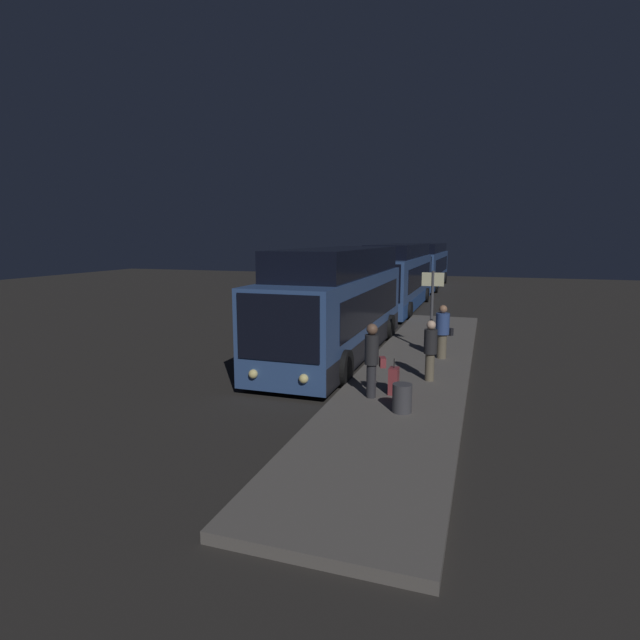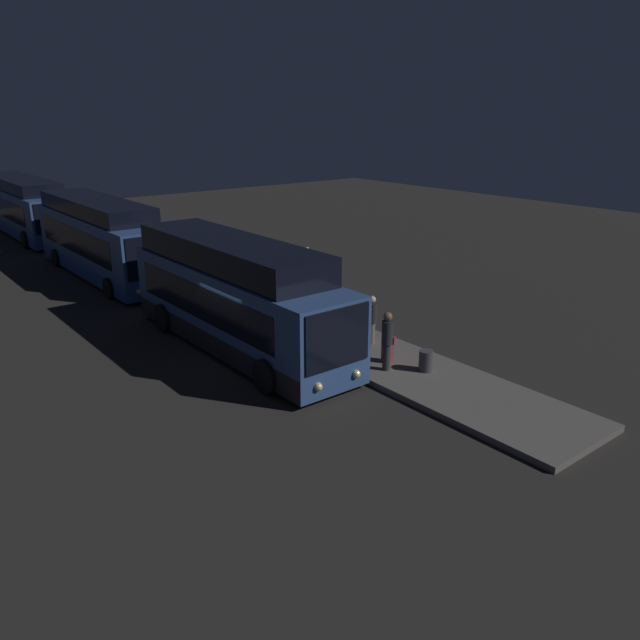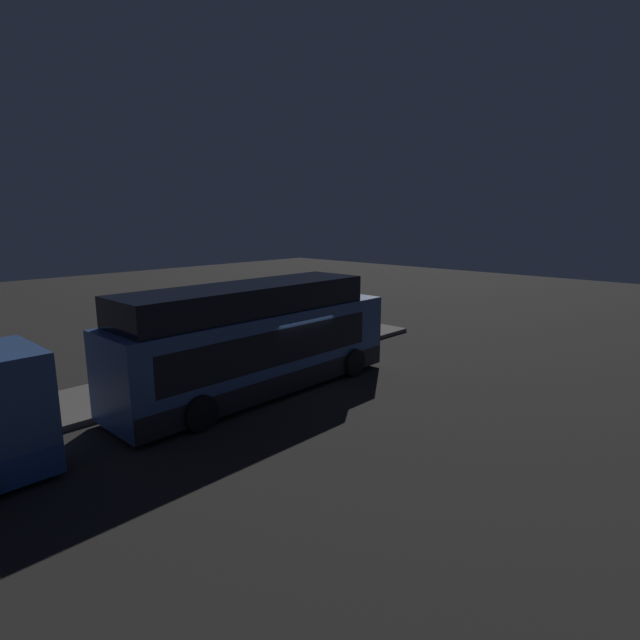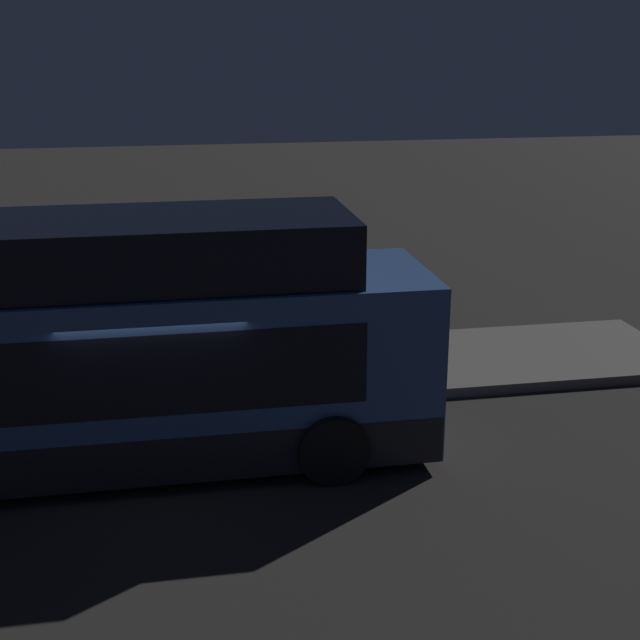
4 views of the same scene
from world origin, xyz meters
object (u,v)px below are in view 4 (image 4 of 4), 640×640
object	(u,v)px
bus_lead	(74,360)
suitcase	(334,351)
passenger_boarding	(248,314)
passenger_with_bags	(98,320)
sign_post	(51,285)
trash_bin	(393,340)
passenger_waiting	(363,322)

from	to	relation	value
bus_lead	suitcase	world-z (taller)	bus_lead
passenger_boarding	suitcase	world-z (taller)	passenger_boarding
passenger_boarding	passenger_with_bags	xyz separation A→B (m)	(-2.77, 0.09, 0.01)
bus_lead	sign_post	bearing A→B (deg)	100.71
passenger_boarding	passenger_with_bags	size ratio (longest dim) A/B	0.96
passenger_boarding	suitcase	xyz separation A→B (m)	(1.51, -0.72, -0.57)
sign_post	trash_bin	bearing A→B (deg)	0.40
bus_lead	passenger_waiting	bearing A→B (deg)	25.53
sign_post	trash_bin	xyz separation A→B (m)	(6.24, 0.04, -1.43)
trash_bin	suitcase	bearing A→B (deg)	-161.57
passenger_boarding	passenger_waiting	world-z (taller)	passenger_waiting
bus_lead	trash_bin	bearing A→B (deg)	29.44
bus_lead	passenger_waiting	xyz separation A→B (m)	(4.84, 2.31, -0.45)
passenger_waiting	trash_bin	bearing A→B (deg)	28.33
suitcase	sign_post	world-z (taller)	sign_post
passenger_waiting	suitcase	distance (m)	0.93
passenger_boarding	trash_bin	bearing A→B (deg)	61.88
passenger_waiting	trash_bin	size ratio (longest dim) A/B	2.84
passenger_with_bags	suitcase	bearing A→B (deg)	-64.67
passenger_waiting	sign_post	bearing A→B (deg)	152.32
passenger_waiting	suitcase	xyz separation A→B (m)	(-0.43, 0.46, -0.68)
passenger_waiting	suitcase	bearing A→B (deg)	114.28
bus_lead	trash_bin	distance (m)	6.59
suitcase	trash_bin	world-z (taller)	suitcase
passenger_with_bags	trash_bin	distance (m)	5.58
passenger_boarding	trash_bin	xyz separation A→B (m)	(2.76, -0.31, -0.59)
passenger_waiting	bus_lead	bearing A→B (deg)	-173.44
passenger_boarding	trash_bin	size ratio (longest dim) A/B	2.58
bus_lead	sign_post	xyz separation A→B (m)	(-0.59, 3.14, 0.28)
passenger_with_bags	sign_post	world-z (taller)	sign_post
passenger_with_bags	suitcase	size ratio (longest dim) A/B	1.90
passenger_with_bags	sign_post	distance (m)	1.18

